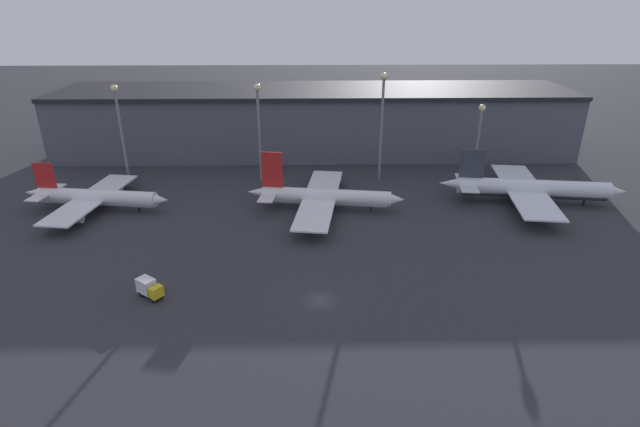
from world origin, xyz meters
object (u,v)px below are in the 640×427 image
airplane_1 (95,197)px  airplane_3 (530,189)px  airplane_2 (324,197)px  service_vehicle_1 (149,288)px

airplane_1 → airplane_3: size_ratio=0.82×
airplane_1 → airplane_2: 54.53m
airplane_2 → service_vehicle_1: size_ratio=7.46×
airplane_3 → service_vehicle_1: bearing=-145.8°
airplane_3 → service_vehicle_1: size_ratio=8.57×
service_vehicle_1 → airplane_1: bearing=158.7°
service_vehicle_1 → airplane_2: bearing=87.2°
airplane_3 → service_vehicle_1: 91.02m
airplane_1 → service_vehicle_1: size_ratio=6.99×
airplane_3 → airplane_1: bearing=-170.8°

